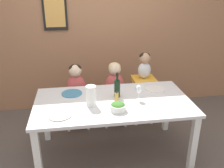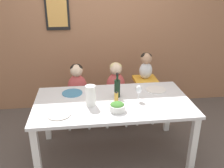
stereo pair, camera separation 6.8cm
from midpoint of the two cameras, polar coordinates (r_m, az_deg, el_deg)
name	(u,v)px [view 2 (the right image)]	position (r m, az deg, el deg)	size (l,w,h in m)	color
ground_plane	(113,152)	(3.29, 0.78, -15.38)	(14.00, 14.00, 0.00)	#564C47
wall_back	(102,26)	(4.03, -1.91, 13.03)	(10.00, 0.09, 2.70)	#9E6B4C
dining_table	(113,107)	(2.93, 0.85, -5.33)	(1.80, 0.97, 0.74)	silver
chair_far_left	(78,102)	(3.67, -7.18, -4.12)	(0.39, 0.38, 0.46)	silver
chair_far_center	(116,100)	(3.70, 1.37, -3.68)	(0.39, 0.38, 0.46)	silver
chair_right_highchair	(145,89)	(3.72, 8.00, -1.07)	(0.33, 0.32, 0.71)	silver
person_child_left	(77,81)	(3.54, -7.44, 0.73)	(0.27, 0.19, 0.50)	#C64C4C
person_child_center	(116,79)	(3.57, 1.41, 1.15)	(0.27, 0.19, 0.50)	#C64C4C
person_baby_right	(146,64)	(3.59, 8.33, 4.56)	(0.19, 0.16, 0.38)	silver
wine_bottle	(117,88)	(2.94, 1.86, -0.86)	(0.07, 0.07, 0.30)	black
paper_towel_roll	(91,96)	(2.75, -4.19, -2.68)	(0.11, 0.11, 0.23)	white
wine_glass_near	(139,90)	(2.87, 6.83, -1.30)	(0.07, 0.07, 0.19)	white
salad_bowl_large	(117,107)	(2.66, 1.94, -5.19)	(0.18, 0.18, 0.10)	white
dinner_plate_front_left	(59,114)	(2.65, -11.31, -6.83)	(0.25, 0.25, 0.01)	silver
dinner_plate_back_left	(72,93)	(3.11, -8.45, -2.04)	(0.25, 0.25, 0.01)	teal
dinner_plate_back_right	(156,90)	(3.22, 10.59, -1.27)	(0.25, 0.25, 0.01)	silver
condiment_bottle_hot_sauce	(116,97)	(2.84, 1.68, -2.93)	(0.05, 0.05, 0.14)	#BC8E33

